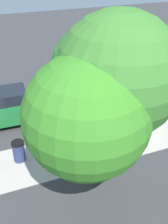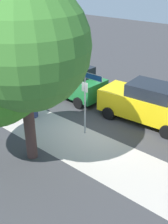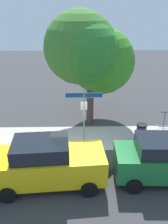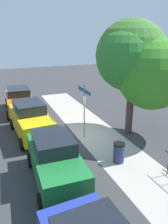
% 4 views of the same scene
% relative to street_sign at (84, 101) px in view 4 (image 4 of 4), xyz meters
% --- Properties ---
extents(ground_plane, '(60.00, 60.00, 0.00)m').
position_rel_street_sign_xyz_m(ground_plane, '(-0.26, -0.40, -2.25)').
color(ground_plane, '#38383A').
extents(sidewalk_strip, '(24.00, 2.60, 0.00)m').
position_rel_street_sign_xyz_m(sidewalk_strip, '(1.74, 0.90, -2.25)').
color(sidewalk_strip, '#B0A79C').
rests_on(sidewalk_strip, ground_plane).
extents(street_sign, '(1.79, 0.07, 3.15)m').
position_rel_street_sign_xyz_m(street_sign, '(0.00, 0.00, 0.00)').
color(street_sign, '#9EA0A5').
rests_on(street_sign, ground_plane).
extents(shade_tree, '(5.31, 4.79, 6.63)m').
position_rel_street_sign_xyz_m(shade_tree, '(0.39, 3.07, 1.97)').
color(shade_tree, '#47322D').
rests_on(shade_tree, ground_plane).
extents(car_orange, '(4.76, 2.22, 1.81)m').
position_rel_street_sign_xyz_m(car_orange, '(-6.32, -2.90, -1.33)').
color(car_orange, orange).
rests_on(car_orange, ground_plane).
extents(car_yellow, '(4.58, 2.27, 2.00)m').
position_rel_street_sign_xyz_m(car_yellow, '(-1.51, -2.80, -1.25)').
color(car_yellow, yellow).
rests_on(car_yellow, ground_plane).
extents(car_green, '(4.28, 2.05, 1.92)m').
position_rel_street_sign_xyz_m(car_green, '(3.29, -2.63, -1.29)').
color(car_green, '#1E7133').
rests_on(car_green, ground_plane).
extents(trash_bin, '(0.55, 0.55, 0.98)m').
position_rel_street_sign_xyz_m(trash_bin, '(3.08, 0.50, -1.76)').
color(trash_bin, navy).
rests_on(trash_bin, ground_plane).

